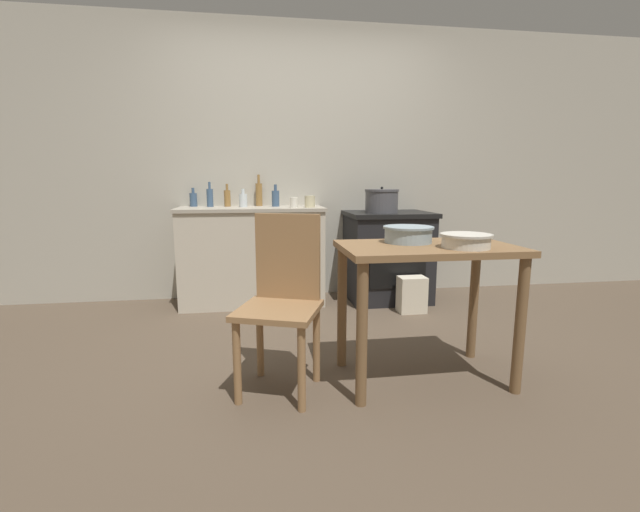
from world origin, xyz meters
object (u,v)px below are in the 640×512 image
(bottle_far_left, at_px, (227,198))
(bottle_center_left, at_px, (210,197))
(flour_sack, at_px, (412,295))
(cup_mid_right, at_px, (310,202))
(work_table, at_px, (427,271))
(mixing_bowl_large, at_px, (466,240))
(mixing_bowl_small, at_px, (408,234))
(bottle_center, at_px, (259,194))
(bottle_left, at_px, (243,200))
(chair, at_px, (282,297))
(stock_pot, at_px, (382,201))
(bottle_center_right, at_px, (193,199))
(bottle_mid_left, at_px, (276,198))
(cup_right, at_px, (294,202))
(stove, at_px, (387,256))

(bottle_far_left, height_order, bottle_center_left, bottle_center_left)
(flour_sack, bearing_deg, cup_mid_right, 153.60)
(work_table, relative_size, bottle_center_left, 4.21)
(mixing_bowl_large, distance_m, bottle_far_left, 2.38)
(mixing_bowl_small, height_order, bottle_center, bottle_center)
(mixing_bowl_large, bearing_deg, mixing_bowl_small, 134.02)
(bottle_far_left, distance_m, bottle_left, 0.19)
(work_table, distance_m, chair, 0.80)
(mixing_bowl_small, bearing_deg, cup_mid_right, 103.58)
(bottle_left, relative_size, bottle_center, 0.56)
(flour_sack, distance_m, bottle_center_left, 1.98)
(stock_pot, distance_m, bottle_center_right, 1.71)
(work_table, height_order, stock_pot, stock_pot)
(bottle_center_left, xyz_separation_m, bottle_center_right, (-0.15, 0.07, -0.02))
(bottle_center, bearing_deg, work_table, -65.27)
(work_table, xyz_separation_m, cup_mid_right, (-0.43, 1.61, 0.31))
(bottle_left, xyz_separation_m, cup_mid_right, (0.58, -0.13, -0.01))
(bottle_center, bearing_deg, bottle_far_left, -170.79)
(flour_sack, distance_m, cup_mid_right, 1.20)
(bottle_mid_left, relative_size, cup_right, 2.26)
(bottle_left, bearing_deg, mixing_bowl_small, -59.89)
(bottle_left, height_order, bottle_center_left, bottle_center_left)
(chair, bearing_deg, stock_pot, 77.75)
(mixing_bowl_small, bearing_deg, chair, -173.56)
(stove, distance_m, bottle_far_left, 1.58)
(bottle_center_right, xyz_separation_m, cup_mid_right, (1.04, -0.28, -0.01))
(bottle_far_left, relative_size, bottle_center, 0.71)
(flour_sack, xyz_separation_m, bottle_mid_left, (-1.11, 0.58, 0.80))
(stove, bearing_deg, bottle_center_left, 173.64)
(mixing_bowl_small, relative_size, bottle_far_left, 1.38)
(stove, height_order, bottle_center_right, bottle_center_right)
(bottle_center, bearing_deg, mixing_bowl_large, -63.08)
(mixing_bowl_large, height_order, bottle_center, bottle_center)
(bottle_far_left, relative_size, bottle_center_left, 0.92)
(work_table, distance_m, bottle_left, 2.04)
(stove, height_order, cup_mid_right, cup_mid_right)
(chair, distance_m, flour_sack, 1.69)
(stove, xyz_separation_m, stock_pot, (-0.09, -0.08, 0.52))
(chair, bearing_deg, cup_right, 103.15)
(bottle_mid_left, relative_size, bottle_center_right, 1.18)
(stove, relative_size, mixing_bowl_small, 2.94)
(bottle_left, relative_size, bottle_mid_left, 0.82)
(mixing_bowl_small, distance_m, bottle_center_right, 2.27)
(work_table, distance_m, cup_right, 1.73)
(chair, distance_m, bottle_mid_left, 1.82)
(bottle_center_right, height_order, cup_mid_right, bottle_center_right)
(stock_pot, distance_m, cup_mid_right, 0.65)
(bottle_mid_left, bearing_deg, cup_right, -49.64)
(chair, height_order, bottle_far_left, bottle_far_left)
(work_table, bearing_deg, bottle_far_left, 122.12)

